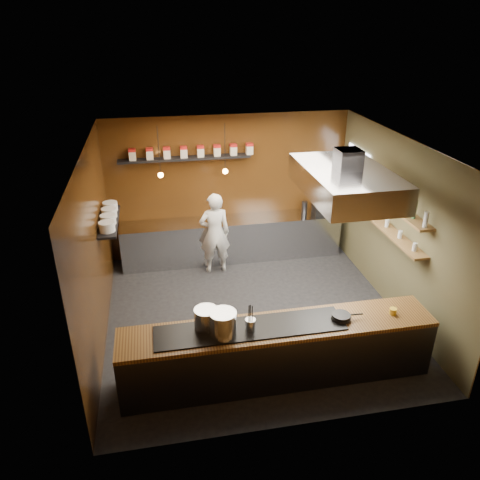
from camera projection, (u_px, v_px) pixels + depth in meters
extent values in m
plane|color=black|center=(253.00, 314.00, 8.22)|extent=(5.00, 5.00, 0.00)
plane|color=#351C09|center=(229.00, 187.00, 9.78)|extent=(5.00, 0.00, 5.00)
plane|color=#351C09|center=(95.00, 251.00, 7.15)|extent=(0.00, 5.00, 5.00)
plane|color=brown|center=(397.00, 226.00, 7.98)|extent=(0.00, 5.00, 5.00)
plane|color=silver|center=(256.00, 146.00, 6.91)|extent=(5.00, 5.00, 0.00)
plane|color=white|center=(357.00, 173.00, 9.30)|extent=(0.00, 1.00, 1.00)
cube|color=silver|center=(232.00, 239.00, 9.94)|extent=(4.60, 0.65, 0.90)
cube|color=#38383D|center=(277.00, 354.00, 6.62)|extent=(4.40, 0.70, 0.86)
cube|color=brown|center=(279.00, 327.00, 6.42)|extent=(4.40, 0.72, 0.06)
cube|color=black|center=(250.00, 328.00, 6.34)|extent=(2.60, 0.55, 0.02)
cube|color=black|center=(185.00, 158.00, 9.20)|extent=(2.60, 0.26, 0.04)
cube|color=black|center=(109.00, 221.00, 8.04)|extent=(0.30, 1.40, 0.04)
cube|color=brown|center=(384.00, 197.00, 8.04)|extent=(0.26, 2.80, 0.04)
cube|color=brown|center=(380.00, 222.00, 8.24)|extent=(0.26, 2.80, 0.04)
cube|color=#38383D|center=(348.00, 159.00, 6.84)|extent=(0.35, 0.35, 0.30)
cube|color=silver|center=(346.00, 182.00, 6.99)|extent=(1.20, 2.00, 0.40)
cube|color=white|center=(344.00, 195.00, 7.08)|extent=(1.00, 1.80, 0.02)
cylinder|color=black|center=(159.00, 151.00, 8.38)|extent=(0.01, 0.01, 0.90)
sphere|color=orange|center=(161.00, 175.00, 8.57)|extent=(0.10, 0.10, 0.10)
cylinder|color=black|center=(225.00, 148.00, 8.58)|extent=(0.01, 0.01, 0.90)
sphere|color=orange|center=(225.00, 171.00, 8.77)|extent=(0.10, 0.10, 0.10)
cube|color=beige|center=(132.00, 156.00, 8.98)|extent=(0.13, 0.13, 0.17)
cube|color=#AB1815|center=(132.00, 150.00, 8.93)|extent=(0.13, 0.13, 0.05)
cube|color=beige|center=(150.00, 155.00, 9.04)|extent=(0.13, 0.13, 0.17)
cube|color=#AB1815|center=(149.00, 149.00, 8.99)|extent=(0.14, 0.13, 0.05)
cube|color=beige|center=(167.00, 154.00, 9.09)|extent=(0.13, 0.13, 0.17)
cube|color=#AB1815|center=(166.00, 149.00, 9.04)|extent=(0.13, 0.13, 0.05)
cube|color=beige|center=(184.00, 153.00, 9.15)|extent=(0.13, 0.13, 0.17)
cube|color=#AB1815|center=(183.00, 148.00, 9.10)|extent=(0.14, 0.13, 0.05)
cube|color=beige|center=(201.00, 152.00, 9.20)|extent=(0.13, 0.13, 0.17)
cube|color=#AB1815|center=(200.00, 147.00, 9.15)|extent=(0.14, 0.13, 0.05)
cube|color=beige|center=(217.00, 152.00, 9.26)|extent=(0.13, 0.13, 0.17)
cube|color=#AB1815|center=(217.00, 146.00, 9.21)|extent=(0.14, 0.13, 0.05)
cube|color=beige|center=(233.00, 151.00, 9.31)|extent=(0.13, 0.13, 0.17)
cube|color=#AB1815|center=(233.00, 145.00, 9.26)|extent=(0.14, 0.13, 0.05)
cube|color=beige|center=(249.00, 150.00, 9.37)|extent=(0.13, 0.13, 0.17)
cube|color=#AB1815|center=(250.00, 145.00, 9.32)|extent=(0.14, 0.13, 0.05)
cylinder|color=silver|center=(107.00, 227.00, 7.60)|extent=(0.26, 0.26, 0.16)
cylinder|color=silver|center=(108.00, 219.00, 7.86)|extent=(0.26, 0.26, 0.16)
cylinder|color=silver|center=(109.00, 213.00, 8.13)|extent=(0.26, 0.26, 0.16)
cylinder|color=silver|center=(110.00, 206.00, 8.39)|extent=(0.26, 0.26, 0.16)
cylinder|color=silver|center=(426.00, 219.00, 6.83)|extent=(0.06, 0.06, 0.24)
cylinder|color=#2D5933|center=(414.00, 211.00, 7.12)|extent=(0.06, 0.06, 0.24)
cylinder|color=#8C601E|center=(404.00, 203.00, 7.40)|extent=(0.06, 0.06, 0.24)
cylinder|color=silver|center=(394.00, 196.00, 7.69)|extent=(0.06, 0.06, 0.24)
cylinder|color=#2D5933|center=(385.00, 190.00, 7.98)|extent=(0.06, 0.06, 0.24)
cylinder|color=#8C601E|center=(377.00, 184.00, 8.26)|extent=(0.06, 0.06, 0.24)
cylinder|color=silver|center=(369.00, 178.00, 8.55)|extent=(0.06, 0.06, 0.24)
cylinder|color=#2D5933|center=(361.00, 173.00, 8.84)|extent=(0.06, 0.06, 0.24)
cylinder|color=#8C601E|center=(354.00, 168.00, 9.13)|extent=(0.06, 0.06, 0.24)
cylinder|color=silver|center=(415.00, 247.00, 7.19)|extent=(0.07, 0.07, 0.13)
cylinder|color=silver|center=(400.00, 234.00, 7.60)|extent=(0.07, 0.07, 0.13)
cylinder|color=silver|center=(387.00, 223.00, 8.00)|extent=(0.07, 0.07, 0.13)
cylinder|color=silver|center=(375.00, 213.00, 8.41)|extent=(0.07, 0.07, 0.13)
cylinder|color=silver|center=(364.00, 204.00, 8.82)|extent=(0.07, 0.07, 0.13)
cylinder|color=silver|center=(355.00, 195.00, 9.22)|extent=(0.07, 0.07, 0.13)
cylinder|color=silver|center=(223.00, 324.00, 6.11)|extent=(0.47, 0.47, 0.35)
cylinder|color=silver|center=(206.00, 319.00, 6.25)|extent=(0.38, 0.38, 0.30)
cylinder|color=#B4B6BB|center=(250.00, 325.00, 6.23)|extent=(0.18, 0.18, 0.18)
cylinder|color=black|center=(341.00, 317.00, 6.51)|extent=(0.28, 0.28, 0.03)
cylinder|color=black|center=(341.00, 315.00, 6.49)|extent=(0.26, 0.26, 0.03)
cylinder|color=black|center=(357.00, 314.00, 6.52)|extent=(0.18, 0.04, 0.02)
cylinder|color=gold|center=(393.00, 311.00, 6.63)|extent=(0.11, 0.11, 0.09)
cube|color=black|center=(323.00, 204.00, 9.98)|extent=(0.41, 0.39, 0.39)
imported|color=white|center=(215.00, 233.00, 9.28)|extent=(0.62, 0.42, 1.68)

